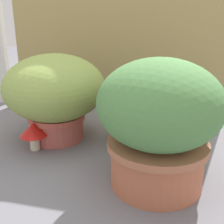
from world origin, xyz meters
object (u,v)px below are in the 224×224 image
object	(u,v)px
leafy_planter	(159,120)
mushroom_ornament_red	(34,131)
cat	(138,120)
grass_planter	(55,92)

from	to	relation	value
leafy_planter	mushroom_ornament_red	world-z (taller)	leafy_planter
leafy_planter	cat	bearing A→B (deg)	110.97
leafy_planter	cat	size ratio (longest dim) A/B	1.27
grass_planter	leafy_planter	world-z (taller)	leafy_planter
grass_planter	leafy_planter	bearing A→B (deg)	-29.19
cat	mushroom_ornament_red	size ratio (longest dim) A/B	2.82
grass_planter	cat	bearing A→B (deg)	0.78
leafy_planter	cat	distance (m)	0.31
leafy_planter	mushroom_ornament_red	size ratio (longest dim) A/B	3.58
grass_planter	mushroom_ornament_red	distance (m)	0.19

